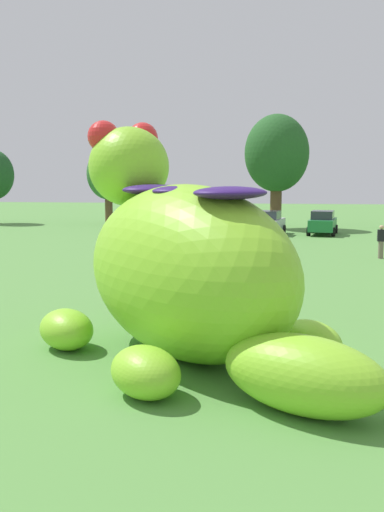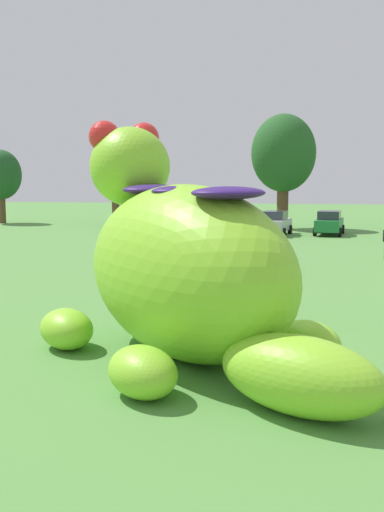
{
  "view_description": "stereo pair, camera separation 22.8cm",
  "coord_description": "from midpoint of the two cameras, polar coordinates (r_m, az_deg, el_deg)",
  "views": [
    {
      "loc": [
        0.77,
        -14.01,
        4.18
      ],
      "look_at": [
        -1.29,
        0.77,
        2.22
      ],
      "focal_mm": 42.91,
      "sensor_mm": 36.0,
      "label": 1
    },
    {
      "loc": [
        1.0,
        -13.98,
        4.18
      ],
      "look_at": [
        -1.29,
        0.77,
        2.22
      ],
      "focal_mm": 42.91,
      "sensor_mm": 36.0,
      "label": 2
    }
  ],
  "objects": [
    {
      "name": "tree_far_left",
      "position": [
        57.09,
        -17.31,
        7.21
      ],
      "size": [
        3.66,
        3.66,
        6.5
      ],
      "color": "brown",
      "rests_on": "ground"
    },
    {
      "name": "car_green",
      "position": [
        44.81,
        12.82,
        3.03
      ],
      "size": [
        2.42,
        4.32,
        1.72
      ],
      "color": "#1E7238",
      "rests_on": "ground"
    },
    {
      "name": "tree_mid_left",
      "position": [
        49.5,
        8.66,
        9.39
      ],
      "size": [
        5.09,
        5.09,
        9.04
      ],
      "color": "brown",
      "rests_on": "ground"
    },
    {
      "name": "ground_plane",
      "position": [
        14.63,
        5.04,
        -9.15
      ],
      "size": [
        160.0,
        160.0,
        0.0
      ],
      "primitive_type": "plane",
      "color": "#568E42"
    },
    {
      "name": "car_orange",
      "position": [
        44.71,
        -2.51,
        3.2
      ],
      "size": [
        2.41,
        4.31,
        1.72
      ],
      "color": "orange",
      "rests_on": "ground"
    },
    {
      "name": "spectator_by_cars",
      "position": [
        40.44,
        5.79,
        2.71
      ],
      "size": [
        0.38,
        0.26,
        1.71
      ],
      "color": "#726656",
      "rests_on": "ground"
    },
    {
      "name": "tree_left",
      "position": [
        53.99,
        -7.05,
        7.57
      ],
      "size": [
        3.73,
        3.73,
        6.61
      ],
      "color": "brown",
      "rests_on": "ground"
    },
    {
      "name": "car_silver",
      "position": [
        43.96,
        7.9,
        3.07
      ],
      "size": [
        2.47,
        4.34,
        1.72
      ],
      "color": "#B7BABF",
      "rests_on": "ground"
    },
    {
      "name": "car_black",
      "position": [
        44.74,
        2.33,
        3.21
      ],
      "size": [
        2.47,
        4.33,
        1.72
      ],
      "color": "black",
      "rests_on": "ground"
    },
    {
      "name": "giant_inflatable_creature",
      "position": [
        14.09,
        -0.07,
        -1.17
      ],
      "size": [
        9.86,
        8.66,
        5.64
      ],
      "color": "#8CD12D",
      "rests_on": "ground"
    }
  ]
}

